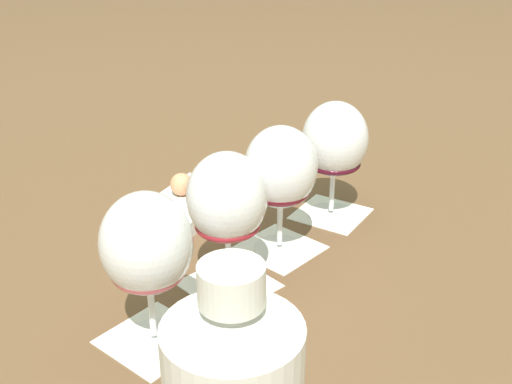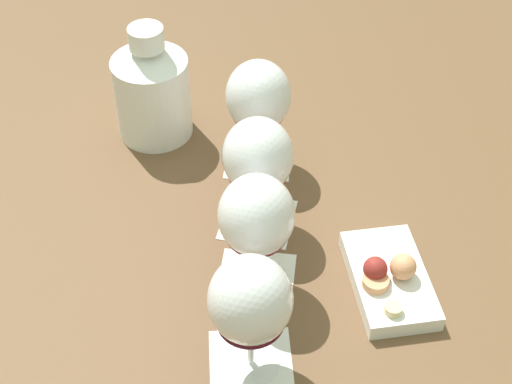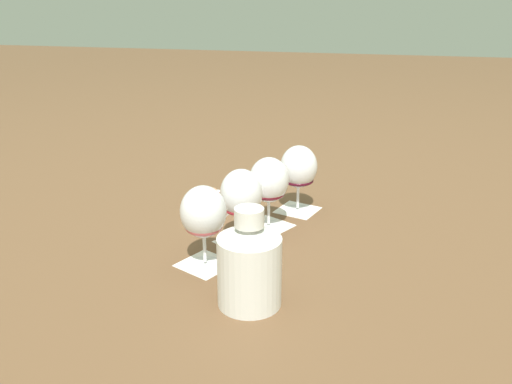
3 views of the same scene
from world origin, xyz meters
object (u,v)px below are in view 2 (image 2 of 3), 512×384
at_px(wine_glass_2, 256,220).
at_px(ceramic_vase, 152,89).
at_px(wine_glass_0, 258,100).
at_px(snack_dish, 389,278).
at_px(wine_glass_1, 258,160).
at_px(wine_glass_3, 250,304).

bearing_deg(wine_glass_2, ceramic_vase, -173.53).
xyz_separation_m(wine_glass_0, wine_glass_2, (0.22, -0.09, 0.00)).
xyz_separation_m(wine_glass_0, snack_dish, (0.30, 0.07, -0.10)).
height_order(wine_glass_2, snack_dish, wine_glass_2).
xyz_separation_m(wine_glass_1, snack_dish, (0.17, 0.12, -0.10)).
distance_m(wine_glass_0, wine_glass_2, 0.24).
xyz_separation_m(ceramic_vase, snack_dish, (0.42, 0.20, -0.06)).
bearing_deg(wine_glass_3, wine_glass_1, 157.11).
distance_m(wine_glass_2, snack_dish, 0.20).
bearing_deg(wine_glass_1, wine_glass_0, 158.76).
relative_size(wine_glass_0, snack_dish, 0.97).
bearing_deg(ceramic_vase, wine_glass_0, 45.95).
bearing_deg(wine_glass_3, ceramic_vase, 178.40).
relative_size(wine_glass_2, wine_glass_3, 1.00).
xyz_separation_m(wine_glass_1, wine_glass_3, (0.22, -0.09, 0.00)).
relative_size(ceramic_vase, snack_dish, 1.06).
distance_m(wine_glass_1, wine_glass_3, 0.24).
bearing_deg(wine_glass_2, wine_glass_0, 158.49).
distance_m(wine_glass_0, wine_glass_3, 0.37).
bearing_deg(wine_glass_3, snack_dish, 102.59).
xyz_separation_m(wine_glass_2, snack_dish, (0.07, 0.16, -0.10)).
height_order(wine_glass_2, wine_glass_3, same).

